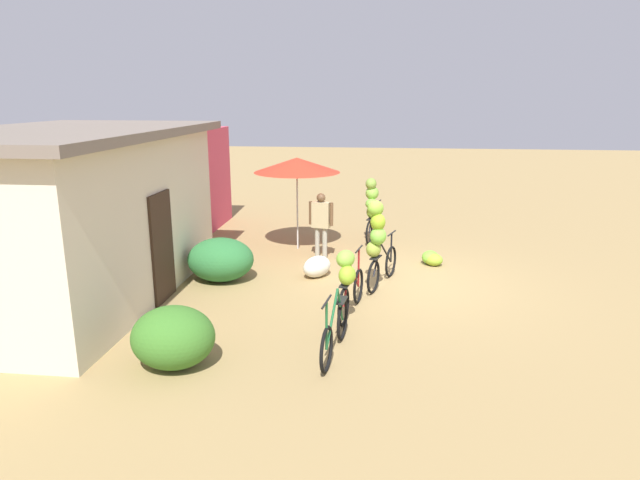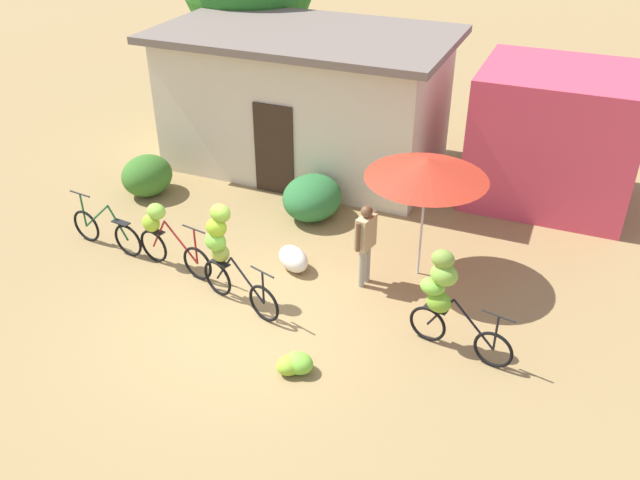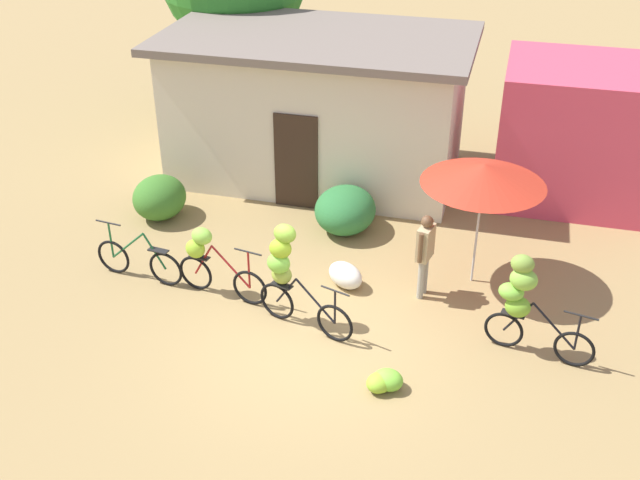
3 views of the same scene
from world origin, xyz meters
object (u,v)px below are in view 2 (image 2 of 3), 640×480
building_low (306,99)px  produce_sack (293,259)px  bicycle_center_loaded (224,248)px  banana_pile_on_ground (294,364)px  market_umbrella (427,168)px  shop_pink (554,136)px  person_vendor (366,238)px  bicycle_leftmost (106,231)px  bicycle_by_shop (445,294)px  bicycle_near_pile (163,233)px

building_low → produce_sack: building_low is taller
bicycle_center_loaded → banana_pile_on_ground: (1.77, -1.20, -0.87)m
banana_pile_on_ground → market_umbrella: bearing=72.9°
shop_pink → person_vendor: shop_pink is taller
market_umbrella → bicycle_center_loaded: 3.56m
bicycle_leftmost → bicycle_center_loaded: (2.90, -0.56, 0.65)m
bicycle_by_shop → banana_pile_on_ground: 2.44m
shop_pink → bicycle_near_pile: size_ratio=1.90×
market_umbrella → bicycle_center_loaded: bearing=-144.1°
building_low → bicycle_leftmost: building_low is taller
shop_pink → bicycle_center_loaded: bearing=-126.8°
shop_pink → bicycle_center_loaded: (-4.46, -5.97, -0.38)m
shop_pink → produce_sack: (-3.82, -4.71, -1.17)m
produce_sack → person_vendor: person_vendor is taller
bicycle_center_loaded → banana_pile_on_ground: bicycle_center_loaded is taller
bicycle_near_pile → person_vendor: (3.49, 0.87, 0.22)m
bicycle_leftmost → person_vendor: 4.96m
market_umbrella → bicycle_by_shop: bearing=-65.0°
market_umbrella → banana_pile_on_ground: (-0.98, -3.19, -1.93)m
bicycle_leftmost → bicycle_by_shop: 6.53m
banana_pile_on_ground → produce_sack: produce_sack is taller
person_vendor → bicycle_near_pile: bearing=-166.1°
bicycle_center_loaded → bicycle_by_shop: size_ratio=1.05×
shop_pink → produce_sack: shop_pink is taller
bicycle_leftmost → produce_sack: (3.54, 0.69, -0.14)m
bicycle_near_pile → banana_pile_on_ground: 3.73m
bicycle_by_shop → bicycle_leftmost: bearing=176.8°
market_umbrella → bicycle_near_pile: 4.74m
bicycle_leftmost → produce_sack: bicycle_leftmost is taller
bicycle_by_shop → produce_sack: bearing=160.2°
person_vendor → bicycle_by_shop: bearing=-34.8°
market_umbrella → bicycle_center_loaded: (-2.75, -1.99, -1.06)m
produce_sack → bicycle_leftmost: bearing=-168.9°
market_umbrella → produce_sack: market_umbrella is taller
bicycle_near_pile → bicycle_center_loaded: (1.52, -0.46, 0.30)m
market_umbrella → produce_sack: bearing=-160.8°
market_umbrella → bicycle_near_pile: market_umbrella is taller
person_vendor → banana_pile_on_ground: bearing=-94.4°
building_low → market_umbrella: 5.22m
bicycle_leftmost → bicycle_by_shop: bearing=-3.2°
bicycle_center_loaded → bicycle_leftmost: bearing=169.0°
bicycle_leftmost → bicycle_center_loaded: bicycle_center_loaded is taller
banana_pile_on_ground → person_vendor: person_vendor is taller
building_low → produce_sack: bearing=-69.2°
produce_sack → banana_pile_on_ground: bearing=-65.3°
building_low → banana_pile_on_ground: (2.77, -6.78, -1.43)m
bicycle_by_shop → banana_pile_on_ground: bearing=-142.5°
shop_pink → market_umbrella: (-1.70, -3.98, 0.68)m
banana_pile_on_ground → bicycle_near_pile: bearing=153.3°
market_umbrella → person_vendor: size_ratio=1.46×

